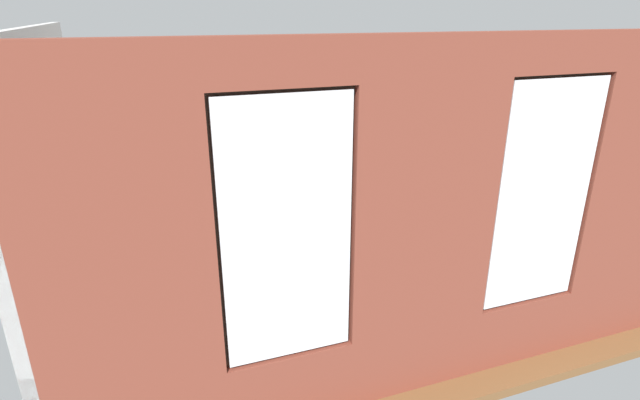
# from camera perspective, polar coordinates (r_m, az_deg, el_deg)

# --- Properties ---
(ground_plane) EXTENTS (6.90, 5.97, 0.10)m
(ground_plane) POSITION_cam_1_polar(r_m,az_deg,el_deg) (7.18, -0.08, -7.60)
(ground_plane) COLOR brown
(brick_wall_with_windows) EXTENTS (6.30, 0.30, 3.22)m
(brick_wall_with_windows) POSITION_cam_1_polar(r_m,az_deg,el_deg) (4.36, 11.67, -4.06)
(brick_wall_with_windows) COLOR brown
(brick_wall_with_windows) RESTS_ON ground_plane
(white_wall_right) EXTENTS (0.10, 4.97, 3.22)m
(white_wall_right) POSITION_cam_1_polar(r_m,az_deg,el_deg) (6.08, -28.01, 1.51)
(white_wall_right) COLOR white
(white_wall_right) RESTS_ON ground_plane
(couch_by_window) EXTENTS (1.83, 0.87, 0.80)m
(couch_by_window) POSITION_cam_1_polar(r_m,az_deg,el_deg) (5.28, 2.42, -14.31)
(couch_by_window) COLOR black
(couch_by_window) RESTS_ON ground_plane
(couch_left) EXTENTS (0.91, 1.86, 0.80)m
(couch_left) POSITION_cam_1_polar(r_m,az_deg,el_deg) (7.62, 19.36, -3.93)
(couch_left) COLOR black
(couch_left) RESTS_ON ground_plane
(coffee_table) EXTENTS (1.41, 0.81, 0.45)m
(coffee_table) POSITION_cam_1_polar(r_m,az_deg,el_deg) (6.77, -3.39, -5.28)
(coffee_table) COLOR #A87547
(coffee_table) RESTS_ON ground_plane
(cup_ceramic) EXTENTS (0.07, 0.07, 0.08)m
(cup_ceramic) POSITION_cam_1_polar(r_m,az_deg,el_deg) (6.53, -6.67, -5.51)
(cup_ceramic) COLOR #4C4C51
(cup_ceramic) RESTS_ON coffee_table
(candle_jar) EXTENTS (0.08, 0.08, 0.11)m
(candle_jar) POSITION_cam_1_polar(r_m,az_deg,el_deg) (6.73, -3.41, -4.47)
(candle_jar) COLOR #B7333D
(candle_jar) RESTS_ON coffee_table
(remote_silver) EXTENTS (0.06, 0.17, 0.02)m
(remote_silver) POSITION_cam_1_polar(r_m,az_deg,el_deg) (6.67, -2.22, -5.09)
(remote_silver) COLOR #B2B2B7
(remote_silver) RESTS_ON coffee_table
(remote_gray) EXTENTS (0.18, 0.10, 0.02)m
(remote_gray) POSITION_cam_1_polar(r_m,az_deg,el_deg) (6.79, -5.08, -4.65)
(remote_gray) COLOR #59595B
(remote_gray) RESTS_ON coffee_table
(remote_black) EXTENTS (0.12, 0.17, 0.02)m
(remote_black) POSITION_cam_1_polar(r_m,az_deg,el_deg) (6.97, -0.67, -3.85)
(remote_black) COLOR black
(remote_black) RESTS_ON coffee_table
(media_console) EXTENTS (0.91, 0.42, 0.54)m
(media_console) POSITION_cam_1_polar(r_m,az_deg,el_deg) (6.33, -23.50, -10.45)
(media_console) COLOR black
(media_console) RESTS_ON ground_plane
(tv_flatscreen) EXTENTS (1.05, 0.20, 0.72)m
(tv_flatscreen) POSITION_cam_1_polar(r_m,az_deg,el_deg) (6.04, -24.35, -5.28)
(tv_flatscreen) COLOR black
(tv_flatscreen) RESTS_ON media_console
(papasan_chair) EXTENTS (1.10, 1.10, 0.69)m
(papasan_chair) POSITION_cam_1_polar(r_m,az_deg,el_deg) (8.52, -4.70, 0.66)
(papasan_chair) COLOR olive
(papasan_chair) RESTS_ON ground_plane
(potted_plant_near_tv) EXTENTS (0.92, 0.96, 1.18)m
(potted_plant_near_tv) POSITION_cam_1_polar(r_m,az_deg,el_deg) (5.27, -18.78, -10.03)
(potted_plant_near_tv) COLOR #47423D
(potted_plant_near_tv) RESTS_ON ground_plane
(potted_plant_beside_window_right) EXTENTS (0.79, 0.77, 0.93)m
(potted_plant_beside_window_right) POSITION_cam_1_polar(r_m,az_deg,el_deg) (4.80, -14.51, -15.76)
(potted_plant_beside_window_right) COLOR #47423D
(potted_plant_beside_window_right) RESTS_ON ground_plane
(potted_plant_corner_far_left) EXTENTS (1.04, 1.09, 1.45)m
(potted_plant_corner_far_left) POSITION_cam_1_polar(r_m,az_deg,el_deg) (6.68, 28.29, -5.01)
(potted_plant_corner_far_left) COLOR gray
(potted_plant_corner_far_left) RESTS_ON ground_plane
(potted_plant_mid_room_small) EXTENTS (0.24, 0.24, 0.40)m
(potted_plant_mid_room_small) POSITION_cam_1_polar(r_m,az_deg,el_deg) (7.98, 2.78, -2.05)
(potted_plant_mid_room_small) COLOR gray
(potted_plant_mid_room_small) RESTS_ON ground_plane
(potted_plant_foreground_right) EXTENTS (0.54, 0.54, 0.92)m
(potted_plant_foreground_right) POSITION_cam_1_polar(r_m,az_deg,el_deg) (8.36, -21.17, -0.01)
(potted_plant_foreground_right) COLOR #47423D
(potted_plant_foreground_right) RESTS_ON ground_plane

